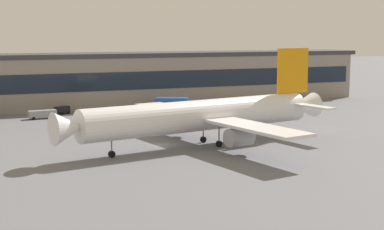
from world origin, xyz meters
name	(u,v)px	position (x,y,z in m)	size (l,w,h in m)	color
ground_plane	(163,145)	(0.00, 0.00, 0.00)	(600.00, 600.00, 0.00)	slate
terminal_building	(92,80)	(0.00, 57.89, 7.23)	(160.84, 14.94, 14.41)	gray
airliner	(205,115)	(6.70, -3.11, 5.45)	(54.10, 46.38, 16.89)	white
baggage_tug	(62,110)	(-10.27, 46.39, 1.09)	(4.11, 3.66, 1.85)	black
fuel_truck	(171,103)	(16.75, 42.11, 1.88)	(8.78, 6.18, 3.35)	#2651A5
follow_me_car	(209,106)	(25.98, 38.96, 1.09)	(4.71, 4.03, 1.85)	#2651A5
pushback_tractor	(229,103)	(34.21, 43.82, 1.05)	(4.96, 5.40, 1.75)	yellow
belt_loader	(42,114)	(-15.86, 40.45, 1.15)	(6.60, 2.77, 1.95)	gray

